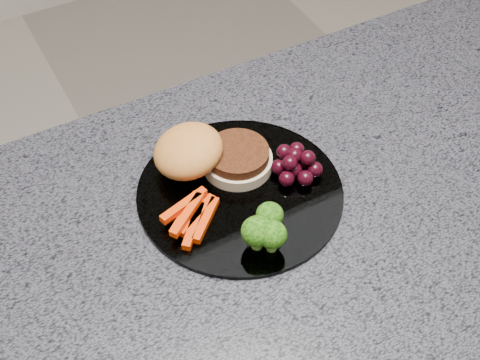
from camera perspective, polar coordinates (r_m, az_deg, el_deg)
name	(u,v)px	position (r m, az deg, el deg)	size (l,w,h in m)	color
countertop	(304,226)	(0.84, 5.49, -3.89)	(1.20, 0.60, 0.04)	#45454E
plate	(240,192)	(0.84, 0.00, -1.05)	(0.26, 0.26, 0.01)	white
burger	(206,156)	(0.85, -2.93, 2.05)	(0.17, 0.14, 0.05)	#CAB18E
carrot_sticks	(192,216)	(0.80, -4.11, -3.05)	(0.08, 0.08, 0.02)	red
broccoli	(265,228)	(0.77, 2.18, -4.15)	(0.06, 0.06, 0.05)	#669837
grape_bunch	(296,163)	(0.85, 4.77, 1.42)	(0.06, 0.06, 0.04)	black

